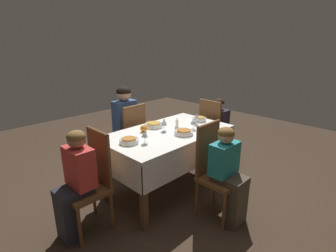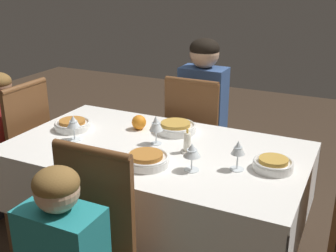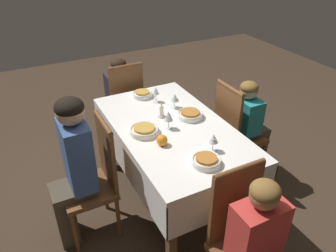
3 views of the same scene
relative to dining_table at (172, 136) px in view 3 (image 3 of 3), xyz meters
name	(u,v)px [view 3 (image 3 of 3)]	position (x,y,z in m)	size (l,w,h in m)	color
ground_plane	(171,196)	(0.00, 0.00, -0.66)	(8.00, 8.00, 0.00)	#3D2D21
dining_table	(172,136)	(0.00, 0.00, 0.00)	(1.51, 0.86, 0.76)	white
chair_north	(96,176)	(-0.04, 0.67, -0.13)	(0.39, 0.39, 0.98)	brown
chair_west	(242,236)	(-0.99, 0.03, -0.13)	(0.39, 0.39, 0.98)	brown
chair_south	(235,130)	(0.02, -0.67, -0.13)	(0.39, 0.39, 0.98)	brown
chair_east	(125,103)	(0.99, 0.05, -0.13)	(0.39, 0.39, 0.98)	brown
person_adult_denim	(73,165)	(-0.04, 0.82, 0.02)	(0.30, 0.34, 1.20)	#4C4233
person_child_red	(261,252)	(-1.16, 0.03, -0.09)	(0.33, 0.30, 1.03)	#282833
person_child_teal	(249,124)	(0.02, -0.83, -0.12)	(0.30, 0.33, 0.98)	#4C4233
person_child_dark	(119,95)	(1.16, 0.05, -0.12)	(0.33, 0.30, 0.98)	#4C4233
bowl_north	(144,130)	(0.00, 0.24, 0.13)	(0.23, 0.23, 0.06)	white
wine_glass_north	(168,116)	(-0.02, 0.04, 0.21)	(0.07, 0.07, 0.15)	white
bowl_west	(206,161)	(-0.54, 0.02, 0.13)	(0.20, 0.20, 0.06)	white
wine_glass_west	(213,139)	(-0.43, -0.10, 0.20)	(0.07, 0.07, 0.14)	white
bowl_south	(190,114)	(0.05, -0.20, 0.13)	(0.22, 0.22, 0.06)	white
wine_glass_south	(174,98)	(0.27, -0.16, 0.20)	(0.08, 0.08, 0.13)	white
bowl_east	(143,94)	(0.59, 0.00, 0.13)	(0.18, 0.18, 0.06)	white
wine_glass_east	(156,91)	(0.45, -0.07, 0.20)	(0.07, 0.07, 0.14)	white
candle_centerpiece	(162,112)	(0.17, 0.01, 0.15)	(0.06, 0.06, 0.13)	beige
orange_fruit	(162,140)	(-0.20, 0.19, 0.14)	(0.08, 0.08, 0.08)	orange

